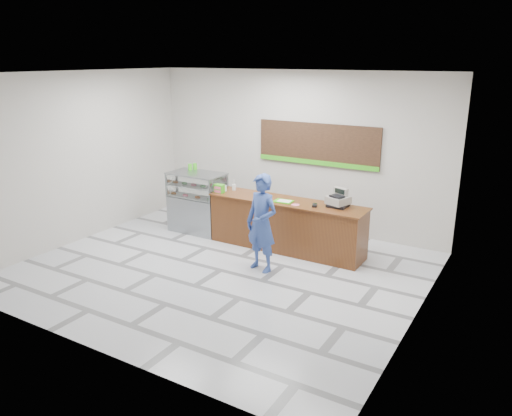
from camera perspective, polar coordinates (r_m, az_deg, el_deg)
The scene contains 16 objects.
floor at distance 9.26m, azimuth -4.09°, elevation -7.09°, with size 7.00×7.00×0.00m, color silver.
back_wall at distance 11.23m, azimuth 4.50°, elevation 6.55°, with size 7.00×7.00×0.00m, color beige.
ceiling at distance 8.46m, azimuth -4.60°, elevation 15.11°, with size 7.00×7.00×0.00m, color silver.
sales_counter at distance 10.04m, azimuth 3.48°, elevation -1.96°, with size 3.26×0.76×1.03m.
display_case at distance 11.13m, azimuth -6.71°, elevation 0.71°, with size 1.22×0.72×1.33m.
menu_board at distance 10.93m, azimuth 7.03°, elevation 7.17°, with size 2.80×0.06×0.90m.
cash_register at distance 9.58m, azimuth 9.40°, elevation 0.92°, with size 0.46×0.47×0.34m.
card_terminal at distance 9.54m, azimuth 6.72°, elevation 0.31°, with size 0.09×0.17×0.04m, color black.
serving_tray at distance 9.80m, azimuth 3.15°, elevation 0.78°, with size 0.38×0.29×0.02m.
napkin_box at distance 10.57m, azimuth -3.87°, elevation 2.22°, with size 0.13×0.13×0.11m, color white.
straw_cup at distance 10.64m, azimuth -2.54°, elevation 2.38°, with size 0.08×0.08×0.12m, color silver.
promo_box at distance 10.45m, azimuth -4.22°, elevation 2.24°, with size 0.20×0.13×0.18m, color green.
donut_decal at distance 9.61m, azimuth 4.53°, elevation 0.37°, with size 0.16×0.16×0.00m, color #F86A88.
green_cup_left at distance 11.26m, azimuth -7.54°, elevation 4.67°, with size 0.09×0.09×0.14m, color green.
green_cup_right at distance 11.32m, azimuth -6.99°, elevation 4.75°, with size 0.09×0.09×0.14m, color green.
customer at distance 8.95m, azimuth 0.66°, elevation -1.74°, with size 0.66×0.43×1.80m, color #324C96.
Camera 1 is at (4.87, -6.92, 3.76)m, focal length 35.00 mm.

